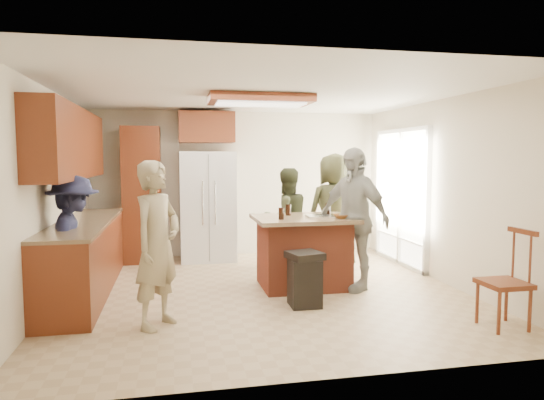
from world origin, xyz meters
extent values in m
plane|color=tan|center=(0.00, 0.00, 0.00)|extent=(5.00, 5.00, 0.00)
plane|color=white|center=(0.00, 0.00, 2.50)|extent=(5.00, 5.00, 0.00)
plane|color=beige|center=(0.00, 2.50, 1.25)|extent=(5.00, 0.00, 5.00)
plane|color=beige|center=(0.00, -2.50, 1.25)|extent=(5.00, 0.00, 5.00)
plane|color=beige|center=(-2.50, 0.00, 1.25)|extent=(0.00, 5.00, 5.00)
plane|color=beige|center=(2.50, 0.00, 1.25)|extent=(0.00, 5.00, 5.00)
cube|color=white|center=(2.48, 1.20, 1.05)|extent=(0.02, 1.60, 2.10)
cube|color=white|center=(2.46, 1.20, 1.05)|extent=(0.08, 1.72, 2.10)
cube|color=maroon|center=(0.00, 0.20, 2.44)|extent=(1.30, 0.70, 0.10)
cube|color=white|center=(0.00, 0.20, 2.38)|extent=(1.10, 0.50, 0.02)
cube|color=olive|center=(4.00, 1.20, -0.05)|extent=(3.00, 3.00, 0.10)
cube|color=#593319|center=(4.70, 1.80, 1.00)|extent=(1.40, 1.60, 2.00)
imported|color=tan|center=(-1.26, -1.02, 0.84)|extent=(0.72, 0.76, 1.68)
imported|color=#30361F|center=(0.57, 1.14, 0.77)|extent=(0.83, 0.61, 1.55)
imported|color=#373921|center=(1.31, 1.10, 0.89)|extent=(0.93, 0.67, 1.77)
imported|color=#999991|center=(1.17, -0.07, 0.92)|extent=(1.01, 1.21, 1.84)
imported|color=#1C1E39|center=(-2.20, -0.22, 0.76)|extent=(0.54, 1.01, 1.52)
cube|color=maroon|center=(-2.20, 0.40, 0.44)|extent=(0.60, 3.00, 0.88)
cube|color=#846B4C|center=(-2.20, 0.40, 0.90)|extent=(0.64, 3.00, 0.04)
cube|color=maroon|center=(-2.33, 0.40, 1.88)|extent=(0.35, 3.00, 0.85)
cube|color=maroon|center=(-1.60, 2.20, 1.10)|extent=(0.60, 0.60, 2.20)
cube|color=maroon|center=(-0.55, 2.20, 2.20)|extent=(0.90, 0.60, 0.50)
cube|color=white|center=(-0.55, 2.12, 0.90)|extent=(0.90, 0.72, 1.80)
cube|color=gray|center=(-0.55, 1.75, 0.90)|extent=(0.01, 0.01, 1.71)
cylinder|color=silver|center=(-0.65, 1.73, 0.99)|extent=(0.02, 0.02, 0.70)
cylinder|color=silver|center=(-0.45, 1.73, 0.99)|extent=(0.02, 0.02, 0.70)
cube|color=brown|center=(0.57, 0.16, 0.44)|extent=(1.10, 0.85, 0.88)
cube|color=#8A744F|center=(0.57, 0.16, 0.91)|extent=(1.28, 1.03, 0.05)
cube|color=silver|center=(0.82, 0.11, 0.94)|extent=(0.45, 0.35, 0.02)
imported|color=brown|center=(1.02, -0.09, 0.96)|extent=(0.25, 0.25, 0.05)
cylinder|color=black|center=(0.23, -0.04, 1.01)|extent=(0.07, 0.07, 0.15)
cylinder|color=black|center=(0.41, 0.35, 1.01)|extent=(0.07, 0.07, 0.15)
cylinder|color=black|center=(0.99, 0.42, 1.01)|extent=(0.07, 0.07, 0.15)
cube|color=black|center=(0.36, -0.67, 0.28)|extent=(0.34, 0.34, 0.55)
cube|color=black|center=(0.36, -0.67, 0.59)|extent=(0.44, 0.44, 0.08)
cube|color=maroon|center=(2.13, -1.75, 0.45)|extent=(0.42, 0.42, 0.05)
cylinder|color=maroon|center=(1.96, -1.92, 0.22)|extent=(0.04, 0.04, 0.44)
cylinder|color=maroon|center=(2.30, -1.92, 0.22)|extent=(0.04, 0.04, 0.44)
cylinder|color=maroon|center=(1.96, -1.58, 0.22)|extent=(0.04, 0.04, 0.44)
cylinder|color=maroon|center=(2.30, -1.58, 0.22)|extent=(0.04, 0.04, 0.44)
cube|color=maroon|center=(2.32, -1.75, 0.97)|extent=(0.04, 0.40, 0.05)
cylinder|color=maroon|center=(2.32, -1.87, 0.72)|extent=(0.02, 0.02, 0.50)
cylinder|color=maroon|center=(2.32, -1.63, 0.72)|extent=(0.02, 0.02, 0.50)
camera|label=1|loc=(-1.08, -5.94, 1.70)|focal=32.00mm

